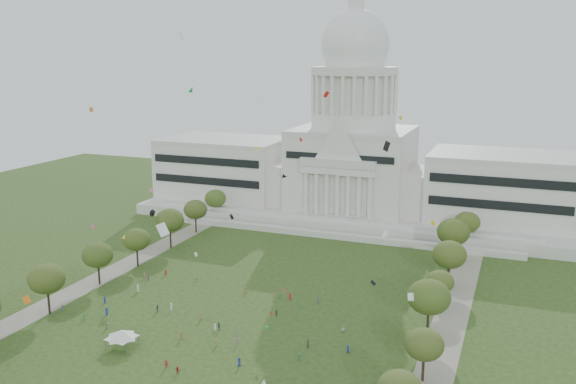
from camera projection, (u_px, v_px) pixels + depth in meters
The scene contains 30 objects.
ground at pixel (215, 338), 136.34m from camera, with size 400.00×400.00×0.00m, color #2C4219.
capitol at pixel (352, 160), 234.66m from camera, with size 160.00×64.50×91.30m.
path_left at pixel (119, 268), 180.54m from camera, with size 8.00×160.00×0.04m, color gray.
path_right at pixel (451, 318), 146.68m from camera, with size 8.00×160.00×0.04m, color gray.
row_tree_l_1 at pixel (47, 279), 147.20m from camera, with size 8.86×8.86×12.59m.
row_tree_r_1 at pixel (424, 345), 116.75m from camera, with size 7.58×7.58×10.78m.
row_tree_l_2 at pixel (98, 255), 166.07m from camera, with size 8.42×8.42×11.97m.
row_tree_r_2 at pixel (429, 297), 134.47m from camera, with size 9.55×9.55×13.58m.
row_tree_l_3 at pixel (136, 240), 180.90m from camera, with size 8.12×8.12×11.55m.
row_tree_r_3 at pixel (440, 282), 150.46m from camera, with size 7.01×7.01×9.98m.
row_tree_l_4 at pixel (170, 220), 197.46m from camera, with size 9.29×9.29×13.21m.
row_tree_r_4 at pixel (449, 255), 163.98m from camera, with size 9.19×9.19×13.06m.
row_tree_l_5 at pixel (195, 210), 214.98m from camera, with size 8.33×8.33×11.85m.
row_tree_r_5 at pixel (453, 232), 182.61m from camera, with size 9.82×9.82×13.96m.
row_tree_l_6 at pixel (215, 198), 232.07m from camera, with size 8.19×8.19×11.64m.
row_tree_r_6 at pixel (467, 222), 198.36m from camera, with size 8.42×8.42×11.97m.
event_tent at pixel (122, 334), 131.14m from camera, with size 8.28×8.28×4.19m.
person_0 at pixel (348, 349), 129.55m from camera, with size 0.82×0.53×1.68m, color navy.
person_2 at pixel (343, 329), 138.59m from camera, with size 0.85×0.52×1.75m, color silver.
person_3 at pixel (236, 342), 132.58m from camera, with size 1.14×0.59×1.76m, color #994C8C.
person_4 at pixel (239, 330), 138.45m from camera, with size 0.91×0.49×1.55m, color silver.
person_5 at pixel (219, 326), 140.14m from camera, with size 1.72×0.68×1.86m, color #33723F.
person_6 at pixel (239, 362), 123.98m from camera, with size 0.89×0.58×1.83m, color navy.
person_7 at pixel (166, 364), 123.24m from camera, with size 0.65×0.48×1.79m, color #B21E1E.
person_8 at pixel (158, 308), 149.91m from camera, with size 0.89×0.55×1.84m, color #4C4C51.
person_9 at pixel (299, 357), 125.86m from camera, with size 1.16×0.60×1.79m, color #33723F.
person_10 at pixel (276, 313), 147.42m from camera, with size 0.93×0.51×1.58m, color #4C4C51.
person_11 at pixel (178, 370), 121.02m from camera, with size 1.38×0.54×1.49m, color #B21E1E.
distant_crowd at pixel (191, 303), 153.17m from camera, with size 63.34×35.95×1.95m.
kite_swarm at pixel (235, 220), 138.23m from camera, with size 87.37×103.35×64.33m.
Camera 1 is at (60.64, -111.30, 62.11)m, focal length 38.00 mm.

